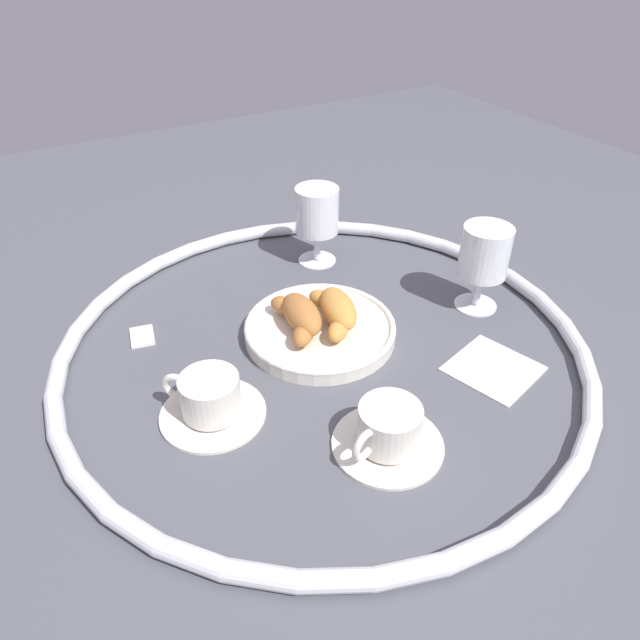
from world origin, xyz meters
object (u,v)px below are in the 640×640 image
croissant_large (336,310)px  sugar_packet (142,335)px  juice_glass_right (317,214)px  pastry_plate (320,329)px  coffee_cup_near (388,431)px  juice_glass_left (484,256)px  coffee_cup_far (210,400)px  folded_napkin (493,368)px  croissant_small (300,316)px

croissant_large → sugar_packet: (0.14, 0.26, -0.04)m
juice_glass_right → pastry_plate: bearing=151.6°
coffee_cup_near → sugar_packet: (0.36, 0.20, -0.02)m
sugar_packet → pastry_plate: bearing=-107.6°
juice_glass_left → sugar_packet: size_ratio=2.80×
pastry_plate → juice_glass_right: size_ratio=1.62×
pastry_plate → coffee_cup_near: 0.23m
juice_glass_right → coffee_cup_far: bearing=131.6°
coffee_cup_near → coffee_cup_far: bearing=46.6°
juice_glass_right → sugar_packet: size_ratio=2.80×
juice_glass_left → folded_napkin: bearing=147.0°
croissant_large → coffee_cup_far: croissant_large is taller
pastry_plate → juice_glass_left: size_ratio=1.62×
coffee_cup_far → sugar_packet: coffee_cup_far is taller
juice_glass_left → pastry_plate: bearing=78.3°
croissant_large → folded_napkin: size_ratio=1.21×
juice_glass_left → folded_napkin: juice_glass_left is taller
pastry_plate → folded_napkin: pastry_plate is taller
coffee_cup_near → croissant_large: bearing=-15.5°
croissant_small → coffee_cup_near: size_ratio=1.00×
croissant_small → folded_napkin: size_ratio=1.24×
folded_napkin → coffee_cup_near: bearing=101.4°
juice_glass_left → juice_glass_right: size_ratio=1.00×
juice_glass_right → croissant_large: bearing=157.7°
pastry_plate → sugar_packet: pastry_plate is taller
croissant_small → coffee_cup_far: croissant_small is taller
juice_glass_left → sugar_packet: (0.18, 0.49, -0.09)m
pastry_plate → juice_glass_left: (-0.05, -0.26, 0.08)m
juice_glass_right → folded_napkin: juice_glass_right is taller
coffee_cup_near → folded_napkin: (0.04, -0.21, -0.02)m
sugar_packet → croissant_large: bearing=-106.4°
coffee_cup_far → croissant_small: bearing=-64.3°
croissant_large → sugar_packet: size_ratio=2.66×
sugar_packet → juice_glass_left: bearing=-98.9°
pastry_plate → croissant_large: croissant_large is taller
pastry_plate → croissant_small: (0.01, 0.03, 0.03)m
sugar_packet → juice_glass_right: bearing=-67.0°
croissant_large → croissant_small: (0.01, 0.05, 0.00)m
croissant_small → coffee_cup_far: 0.19m
coffee_cup_near → pastry_plate: bearing=-9.6°
croissant_large → coffee_cup_near: (-0.22, 0.06, -0.02)m
croissant_large → coffee_cup_near: croissant_large is taller
juice_glass_right → sugar_packet: bearing=101.6°
coffee_cup_far → juice_glass_left: size_ratio=0.97×
pastry_plate → juice_glass_right: juice_glass_right is taller
coffee_cup_far → folded_napkin: bearing=-106.7°
coffee_cup_near → folded_napkin: bearing=-78.6°
coffee_cup_near → juice_glass_left: bearing=-59.3°
juice_glass_left → coffee_cup_near: bearing=120.7°
pastry_plate → coffee_cup_near: (-0.23, 0.04, 0.01)m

